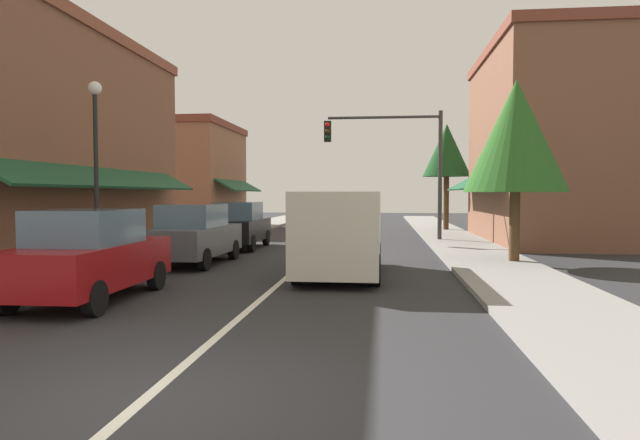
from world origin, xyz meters
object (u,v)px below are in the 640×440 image
parked_car_second_left (194,235)px  tree_right_near (516,136)px  traffic_signal_mast_arm (399,153)px  tree_right_far (447,151)px  parked_car_nearest_left (89,256)px  van_in_lane (341,230)px  parked_car_third_left (239,225)px  street_lamp_left_near (96,145)px

parked_car_second_left → tree_right_near: bearing=7.3°
traffic_signal_mast_arm → tree_right_far: (2.79, 7.05, 0.59)m
parked_car_nearest_left → parked_car_second_left: same height
van_in_lane → traffic_signal_mast_arm: traffic_signal_mast_arm is taller
traffic_signal_mast_arm → tree_right_far: 7.60m
parked_car_nearest_left → tree_right_near: bearing=34.5°
parked_car_second_left → parked_car_third_left: same height
parked_car_nearest_left → van_in_lane: (4.57, 3.98, 0.27)m
parked_car_second_left → traffic_signal_mast_arm: (6.20, 8.69, 2.98)m
tree_right_far → traffic_signal_mast_arm: bearing=-111.6°
parked_car_second_left → parked_car_third_left: bearing=90.9°
parked_car_third_left → van_in_lane: bearing=-57.6°
van_in_lane → tree_right_near: size_ratio=0.96×
parked_car_nearest_left → van_in_lane: size_ratio=0.80×
tree_right_far → van_in_lane: bearing=-104.4°
van_in_lane → street_lamp_left_near: bearing=179.5°
tree_right_far → street_lamp_left_near: bearing=-122.2°
tree_right_near → street_lamp_left_near: bearing=-166.6°
street_lamp_left_near → parked_car_second_left: bearing=41.2°
parked_car_second_left → tree_right_near: tree_right_near is taller
tree_right_near → tree_right_far: (-0.35, 14.81, 0.71)m
van_in_lane → traffic_signal_mast_arm: size_ratio=0.92×
parked_car_third_left → street_lamp_left_near: size_ratio=0.82×
van_in_lane → traffic_signal_mast_arm: bearing=80.4°
van_in_lane → street_lamp_left_near: street_lamp_left_near is taller
parked_car_third_left → tree_right_near: size_ratio=0.77×
parked_car_nearest_left → parked_car_third_left: 10.69m
parked_car_second_left → street_lamp_left_near: (-2.04, -1.78, 2.49)m
parked_car_nearest_left → tree_right_far: tree_right_far is taller
tree_right_near → traffic_signal_mast_arm: bearing=112.0°
street_lamp_left_near → tree_right_far: bearing=57.8°
tree_right_near → tree_right_far: size_ratio=0.91×
parked_car_nearest_left → tree_right_near: size_ratio=0.77×
tree_right_near → tree_right_far: tree_right_far is taller
parked_car_second_left → van_in_lane: van_in_lane is taller
parked_car_second_left → tree_right_far: tree_right_far is taller
parked_car_second_left → tree_right_far: bearing=61.9°
parked_car_second_left → traffic_signal_mast_arm: size_ratio=0.74×
van_in_lane → street_lamp_left_near: 6.88m
parked_car_nearest_left → tree_right_far: (9.09, 21.52, 3.57)m
parked_car_third_left → traffic_signal_mast_arm: 7.80m
parked_car_nearest_left → street_lamp_left_near: (-1.94, 4.00, 2.49)m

